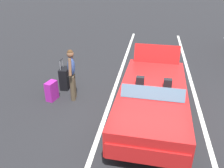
# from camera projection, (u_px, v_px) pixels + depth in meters

# --- Properties ---
(ground_plane) EXTENTS (80.00, 80.00, 0.00)m
(ground_plane) POSITION_uv_depth(u_px,v_px,m) (150.00, 118.00, 6.64)
(ground_plane) COLOR black
(lot_line_near) EXTENTS (18.00, 0.12, 0.01)m
(lot_line_near) POSITION_uv_depth(u_px,v_px,m) (106.00, 114.00, 6.84)
(lot_line_near) COLOR silver
(lot_line_near) RESTS_ON ground_plane
(lot_line_mid) EXTENTS (18.00, 0.12, 0.01)m
(lot_line_mid) POSITION_uv_depth(u_px,v_px,m) (203.00, 123.00, 6.42)
(lot_line_mid) COLOR silver
(lot_line_mid) RESTS_ON ground_plane
(convertible_car) EXTENTS (4.20, 1.94, 1.53)m
(convertible_car) POSITION_uv_depth(u_px,v_px,m) (152.00, 104.00, 6.20)
(convertible_car) COLOR red
(convertible_car) RESTS_ON ground_plane
(suitcase_large_black) EXTENTS (0.49, 0.32, 1.06)m
(suitcase_large_black) POSITION_uv_depth(u_px,v_px,m) (65.00, 78.00, 8.10)
(suitcase_large_black) COLOR black
(suitcase_large_black) RESTS_ON ground_plane
(suitcase_medium_bright) EXTENTS (0.44, 0.34, 0.62)m
(suitcase_medium_bright) POSITION_uv_depth(u_px,v_px,m) (52.00, 91.00, 7.43)
(suitcase_medium_bright) COLOR #991E8C
(suitcase_medium_bright) RESTS_ON ground_plane
(traveler_person) EXTENTS (0.61, 0.27, 1.65)m
(traveler_person) POSITION_uv_depth(u_px,v_px,m) (72.00, 72.00, 7.20)
(traveler_person) COLOR #4C3F2D
(traveler_person) RESTS_ON ground_plane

